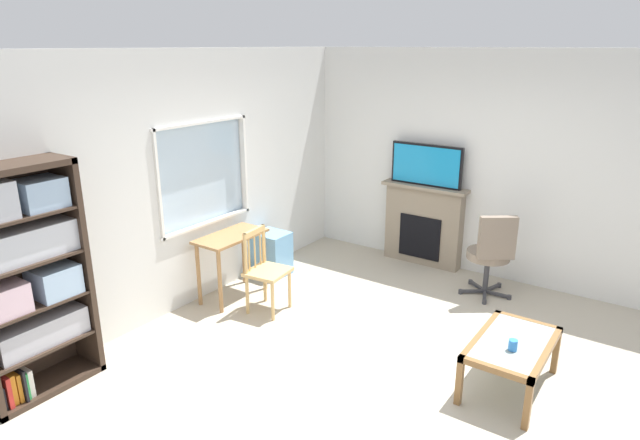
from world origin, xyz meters
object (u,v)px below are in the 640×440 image
bookshelf (25,277)px  sippy_cup (513,345)px  desk_under_window (231,247)px  fireplace (423,224)px  wooden_chair (265,270)px  plastic_drawer_unit (272,253)px  office_chair (491,251)px  coffee_table (512,348)px  tv (426,165)px

bookshelf → sippy_cup: bookshelf is taller
desk_under_window → fireplace: fireplace is taller
bookshelf → sippy_cup: size_ratio=21.15×
wooden_chair → plastic_drawer_unit: (0.79, 0.56, -0.19)m
office_chair → coffee_table: size_ratio=1.05×
wooden_chair → tv: 2.47m
bookshelf → fireplace: bearing=-18.2°
desk_under_window → office_chair: office_chair is taller
fireplace → sippy_cup: fireplace is taller
fireplace → sippy_cup: (-2.26, -1.80, -0.05)m
office_chair → desk_under_window: bearing=124.6°
office_chair → coffee_table: (-1.60, -0.71, -0.19)m
desk_under_window → fireplace: bearing=-31.4°
plastic_drawer_unit → fireplace: size_ratio=0.49×
sippy_cup → bookshelf: bearing=122.7°
bookshelf → fireplace: bookshelf is taller
bookshelf → wooden_chair: (2.14, -0.62, -0.54)m
coffee_table → sippy_cup: 0.18m
plastic_drawer_unit → sippy_cup: 3.29m
coffee_table → tv: bearing=40.0°
office_chair → sippy_cup: bearing=-156.7°
wooden_chair → fireplace: bearing=-20.1°
sippy_cup → office_chair: bearing=23.3°
plastic_drawer_unit → office_chair: (0.89, -2.43, 0.28)m
fireplace → office_chair: 1.18m
office_chair → sippy_cup: size_ratio=11.11×
fireplace → plastic_drawer_unit: bearing=135.8°
desk_under_window → bookshelf: bearing=177.2°
fireplace → bookshelf: bearing=161.8°
bookshelf → fireplace: (4.34, -1.43, -0.48)m
tv → coffee_table: size_ratio=0.97×
plastic_drawer_unit → tv: bearing=-44.6°
coffee_table → sippy_cup: sippy_cup is taller
wooden_chair → coffee_table: wooden_chair is taller
fireplace → tv: 0.78m
desk_under_window → wooden_chair: (-0.04, -0.51, -0.13)m
bookshelf → coffee_table: bearing=-55.3°
tv → bookshelf: bearing=161.7°
desk_under_window → wooden_chair: 0.53m
tv → coffee_table: tv is taller
desk_under_window → plastic_drawer_unit: size_ratio=1.53×
tv → office_chair: bearing=-115.6°
wooden_chair → plastic_drawer_unit: bearing=35.6°
bookshelf → tv: bookshelf is taller
wooden_chair → sippy_cup: (-0.07, -2.61, 0.02)m
plastic_drawer_unit → wooden_chair: bearing=-144.4°
desk_under_window → plastic_drawer_unit: desk_under_window is taller
coffee_table → desk_under_window: bearing=90.6°
desk_under_window → plastic_drawer_unit: bearing=3.8°
wooden_chair → fireplace: (2.20, -0.81, 0.06)m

